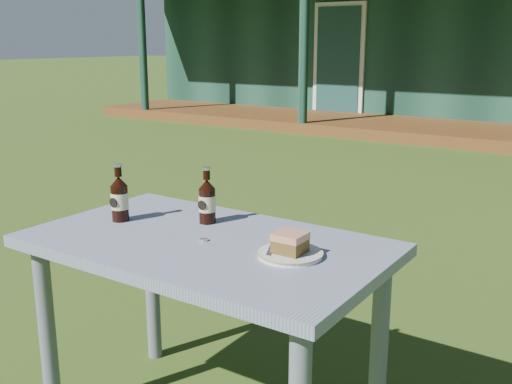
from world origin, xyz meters
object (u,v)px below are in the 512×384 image
Objects in this scene: cafe_table at (206,268)px; plate at (290,254)px; cake_slice at (290,242)px; cola_bottle_far at (120,198)px; cola_bottle_near at (207,201)px.

plate is (0.31, 0.02, 0.11)m from cafe_table.
cola_bottle_far is at bearing -178.30° from cake_slice.
cola_bottle_near is 0.97× the size of cola_bottle_far.
cake_slice is at bearing -17.60° from cola_bottle_near.
cola_bottle_near is at bearing 162.40° from cake_slice.
cake_slice is at bearing 3.01° from cafe_table.
cafe_table is 0.33m from plate.
cola_bottle_far reaches higher than plate.
plate is at bearing -17.30° from cola_bottle_near.
cola_bottle_near reaches higher than plate.
plate is 0.96× the size of cola_bottle_far.
cola_bottle_far reaches higher than cola_bottle_near.
cola_bottle_near is 0.32m from cola_bottle_far.
cake_slice is 0.43× the size of cola_bottle_far.
cola_bottle_far is (-0.71, -0.02, 0.04)m from cake_slice.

